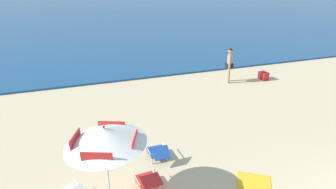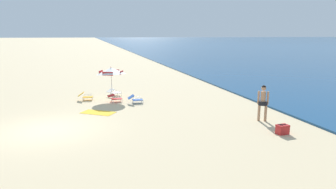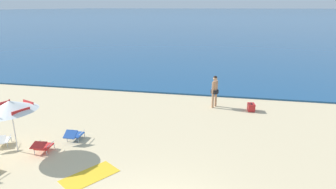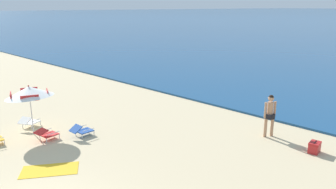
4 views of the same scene
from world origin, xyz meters
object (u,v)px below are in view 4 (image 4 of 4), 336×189
lounge_chair_under_umbrella (82,130)px  beach_towel (50,170)px  person_standing_near_shore (270,113)px  cooler_box (314,147)px  lounge_chair_spare_folded (47,133)px  beach_umbrella_striped_main (29,92)px  lounge_chair_facing_sea (29,122)px

lounge_chair_under_umbrella → beach_towel: (1.81, -2.30, -0.26)m
person_standing_near_shore → cooler_box: bearing=-6.9°
lounge_chair_spare_folded → beach_towel: lounge_chair_spare_folded is taller
lounge_chair_spare_folded → cooler_box: lounge_chair_spare_folded is taller
beach_umbrella_striped_main → beach_towel: beach_umbrella_striped_main is taller
lounge_chair_spare_folded → person_standing_near_shore: size_ratio=0.51×
cooler_box → beach_umbrella_striped_main: bearing=-144.9°
beach_umbrella_striped_main → person_standing_near_shore: bearing=42.9°
beach_towel → lounge_chair_spare_folded: bearing=155.7°
lounge_chair_facing_sea → lounge_chair_under_umbrella: bearing=22.8°
cooler_box → beach_towel: bearing=-127.1°
beach_umbrella_striped_main → cooler_box: 11.27m
person_standing_near_shore → lounge_chair_spare_folded: bearing=-133.0°
lounge_chair_facing_sea → beach_towel: lounge_chair_facing_sea is taller
lounge_chair_under_umbrella → person_standing_near_shore: size_ratio=0.51×
lounge_chair_under_umbrella → lounge_chair_spare_folded: bearing=-118.7°
lounge_chair_facing_sea → lounge_chair_spare_folded: lounge_chair_facing_sea is taller
beach_umbrella_striped_main → lounge_chair_under_umbrella: bearing=37.4°
beach_umbrella_striped_main → lounge_chair_spare_folded: 1.86m
lounge_chair_under_umbrella → person_standing_near_shore: (5.48, 5.37, 0.75)m
cooler_box → beach_towel: cooler_box is taller
beach_umbrella_striped_main → cooler_box: (9.12, 6.42, -1.63)m
beach_umbrella_striped_main → lounge_chair_facing_sea: 1.80m
lounge_chair_spare_folded → beach_towel: bearing=-24.3°
lounge_chair_spare_folded → cooler_box: (8.10, 6.33, -0.08)m
lounge_chair_under_umbrella → lounge_chair_spare_folded: lounge_chair_under_umbrella is taller
cooler_box → beach_towel: size_ratio=0.29×
beach_umbrella_striped_main → beach_towel: 4.07m
lounge_chair_facing_sea → cooler_box: bearing=31.8°
lounge_chair_under_umbrella → lounge_chair_spare_folded: 1.36m
cooler_box → lounge_chair_facing_sea: bearing=-148.2°
cooler_box → lounge_chair_under_umbrella: bearing=-145.4°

